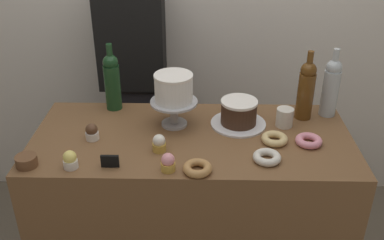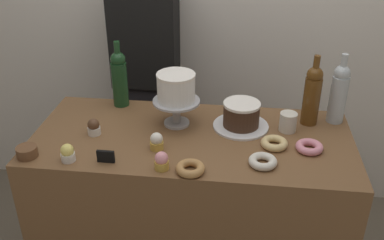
{
  "view_description": "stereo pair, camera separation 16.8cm",
  "coord_description": "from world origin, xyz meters",
  "px_view_note": "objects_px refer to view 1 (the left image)",
  "views": [
    {
      "loc": [
        0.04,
        -1.66,
        1.89
      ],
      "look_at": [
        0.0,
        0.0,
        0.99
      ],
      "focal_mm": 41.58,
      "sensor_mm": 36.0,
      "label": 1
    },
    {
      "loc": [
        0.2,
        -1.65,
        1.89
      ],
      "look_at": [
        0.0,
        0.0,
        0.99
      ],
      "focal_mm": 41.58,
      "sensor_mm": 36.0,
      "label": 2
    }
  ],
  "objects_px": {
    "wine_bottle_amber": "(306,89)",
    "cupcake_chocolate": "(92,132)",
    "chocolate_round_cake": "(239,112)",
    "coffee_cup_ceramic": "(285,117)",
    "donut_maple": "(197,168)",
    "donut_pink": "(309,141)",
    "barista_figure": "(135,86)",
    "price_sign_chalkboard": "(110,161)",
    "cupcake_vanilla": "(159,143)",
    "cake_stand_pedestal": "(174,109)",
    "donut_sugar": "(267,157)",
    "wine_bottle_clear": "(331,86)",
    "cupcake_lemon": "(70,160)",
    "white_layer_cake": "(174,88)",
    "cookie_stack": "(26,161)",
    "donut_glazed": "(275,139)",
    "wine_bottle_green": "(112,81)",
    "cupcake_strawberry": "(168,163)"
  },
  "relations": [
    {
      "from": "white_layer_cake",
      "to": "cupcake_vanilla",
      "type": "relative_size",
      "value": 2.29
    },
    {
      "from": "white_layer_cake",
      "to": "barista_figure",
      "type": "xyz_separation_m",
      "value": [
        -0.26,
        0.57,
        -0.25
      ]
    },
    {
      "from": "white_layer_cake",
      "to": "donut_sugar",
      "type": "distance_m",
      "value": 0.51
    },
    {
      "from": "cake_stand_pedestal",
      "to": "barista_figure",
      "type": "relative_size",
      "value": 0.13
    },
    {
      "from": "cupcake_lemon",
      "to": "wine_bottle_clear",
      "type": "bearing_deg",
      "value": 22.97
    },
    {
      "from": "coffee_cup_ceramic",
      "to": "barista_figure",
      "type": "relative_size",
      "value": 0.05
    },
    {
      "from": "cake_stand_pedestal",
      "to": "chocolate_round_cake",
      "type": "distance_m",
      "value": 0.29
    },
    {
      "from": "chocolate_round_cake",
      "to": "donut_sugar",
      "type": "xyz_separation_m",
      "value": [
        0.09,
        -0.29,
        -0.05
      ]
    },
    {
      "from": "barista_figure",
      "to": "coffee_cup_ceramic",
      "type": "bearing_deg",
      "value": -36.91
    },
    {
      "from": "wine_bottle_clear",
      "to": "cupcake_lemon",
      "type": "height_order",
      "value": "wine_bottle_clear"
    },
    {
      "from": "donut_maple",
      "to": "barista_figure",
      "type": "height_order",
      "value": "barista_figure"
    },
    {
      "from": "chocolate_round_cake",
      "to": "wine_bottle_amber",
      "type": "height_order",
      "value": "wine_bottle_amber"
    },
    {
      "from": "cake_stand_pedestal",
      "to": "donut_pink",
      "type": "xyz_separation_m",
      "value": [
        0.57,
        -0.15,
        -0.07
      ]
    },
    {
      "from": "chocolate_round_cake",
      "to": "wine_bottle_amber",
      "type": "relative_size",
      "value": 0.5
    },
    {
      "from": "cupcake_chocolate",
      "to": "donut_maple",
      "type": "relative_size",
      "value": 0.66
    },
    {
      "from": "wine_bottle_amber",
      "to": "barista_figure",
      "type": "bearing_deg",
      "value": 150.45
    },
    {
      "from": "cupcake_vanilla",
      "to": "coffee_cup_ceramic",
      "type": "height_order",
      "value": "coffee_cup_ceramic"
    },
    {
      "from": "donut_glazed",
      "to": "cupcake_vanilla",
      "type": "bearing_deg",
      "value": -170.95
    },
    {
      "from": "coffee_cup_ceramic",
      "to": "price_sign_chalkboard",
      "type": "bearing_deg",
      "value": -154.75
    },
    {
      "from": "wine_bottle_amber",
      "to": "cupcake_chocolate",
      "type": "xyz_separation_m",
      "value": [
        -0.94,
        -0.22,
        -0.11
      ]
    },
    {
      "from": "cupcake_vanilla",
      "to": "coffee_cup_ceramic",
      "type": "xyz_separation_m",
      "value": [
        0.55,
        0.22,
        0.01
      ]
    },
    {
      "from": "wine_bottle_clear",
      "to": "cupcake_strawberry",
      "type": "height_order",
      "value": "wine_bottle_clear"
    },
    {
      "from": "cupcake_vanilla",
      "to": "coffee_cup_ceramic",
      "type": "distance_m",
      "value": 0.59
    },
    {
      "from": "wine_bottle_green",
      "to": "barista_figure",
      "type": "relative_size",
      "value": 0.2
    },
    {
      "from": "donut_sugar",
      "to": "cupcake_lemon",
      "type": "bearing_deg",
      "value": -175.25
    },
    {
      "from": "donut_maple",
      "to": "coffee_cup_ceramic",
      "type": "xyz_separation_m",
      "value": [
        0.39,
        0.37,
        0.03
      ]
    },
    {
      "from": "cake_stand_pedestal",
      "to": "coffee_cup_ceramic",
      "type": "distance_m",
      "value": 0.5
    },
    {
      "from": "cupcake_lemon",
      "to": "donut_glazed",
      "type": "bearing_deg",
      "value": 14.17
    },
    {
      "from": "cake_stand_pedestal",
      "to": "wine_bottle_amber",
      "type": "distance_m",
      "value": 0.61
    },
    {
      "from": "donut_sugar",
      "to": "cookie_stack",
      "type": "distance_m",
      "value": 0.94
    },
    {
      "from": "cupcake_chocolate",
      "to": "donut_pink",
      "type": "bearing_deg",
      "value": -1.28
    },
    {
      "from": "wine_bottle_amber",
      "to": "cake_stand_pedestal",
      "type": "bearing_deg",
      "value": -171.82
    },
    {
      "from": "donut_maple",
      "to": "donut_glazed",
      "type": "xyz_separation_m",
      "value": [
        0.32,
        0.22,
        0.0
      ]
    },
    {
      "from": "donut_pink",
      "to": "barista_figure",
      "type": "distance_m",
      "value": 1.11
    },
    {
      "from": "chocolate_round_cake",
      "to": "coffee_cup_ceramic",
      "type": "distance_m",
      "value": 0.21
    },
    {
      "from": "barista_figure",
      "to": "price_sign_chalkboard",
      "type": "bearing_deg",
      "value": -87.91
    },
    {
      "from": "wine_bottle_clear",
      "to": "chocolate_round_cake",
      "type": "bearing_deg",
      "value": -165.53
    },
    {
      "from": "cupcake_strawberry",
      "to": "donut_glazed",
      "type": "bearing_deg",
      "value": 26.29
    },
    {
      "from": "cupcake_vanilla",
      "to": "donut_pink",
      "type": "height_order",
      "value": "cupcake_vanilla"
    },
    {
      "from": "cupcake_vanilla",
      "to": "donut_sugar",
      "type": "height_order",
      "value": "cupcake_vanilla"
    },
    {
      "from": "chocolate_round_cake",
      "to": "cupcake_vanilla",
      "type": "height_order",
      "value": "chocolate_round_cake"
    },
    {
      "from": "donut_maple",
      "to": "donut_pink",
      "type": "height_order",
      "value": "same"
    },
    {
      "from": "cupcake_vanilla",
      "to": "donut_sugar",
      "type": "distance_m",
      "value": 0.44
    },
    {
      "from": "cupcake_chocolate",
      "to": "coffee_cup_ceramic",
      "type": "distance_m",
      "value": 0.85
    },
    {
      "from": "cake_stand_pedestal",
      "to": "cookie_stack",
      "type": "height_order",
      "value": "cake_stand_pedestal"
    },
    {
      "from": "wine_bottle_green",
      "to": "cupcake_lemon",
      "type": "relative_size",
      "value": 4.38
    },
    {
      "from": "donut_maple",
      "to": "cake_stand_pedestal",
      "type": "bearing_deg",
      "value": 106.61
    },
    {
      "from": "cupcake_chocolate",
      "to": "price_sign_chalkboard",
      "type": "distance_m",
      "value": 0.24
    },
    {
      "from": "donut_maple",
      "to": "coffee_cup_ceramic",
      "type": "distance_m",
      "value": 0.53
    },
    {
      "from": "white_layer_cake",
      "to": "cookie_stack",
      "type": "bearing_deg",
      "value": -148.65
    }
  ]
}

